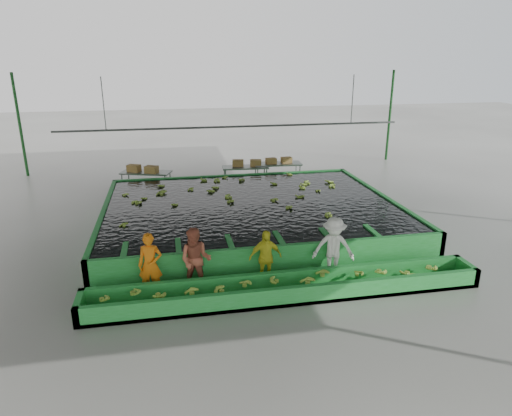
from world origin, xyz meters
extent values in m
plane|color=gray|center=(0.00, 0.00, 0.00)|extent=(80.00, 80.00, 0.00)
cube|color=gray|center=(0.00, 0.00, 5.00)|extent=(20.00, 22.00, 0.04)
cube|color=black|center=(0.00, 1.50, 0.85)|extent=(9.70, 7.70, 0.00)
cylinder|color=#59605B|center=(0.00, 5.00, 3.00)|extent=(0.08, 0.08, 14.00)
cylinder|color=#59605B|center=(-5.00, 5.00, 4.00)|extent=(0.04, 0.04, 2.00)
cylinder|color=#59605B|center=(5.00, 5.00, 4.00)|extent=(0.04, 0.04, 2.00)
imported|color=orange|center=(-3.32, -2.80, 0.81)|extent=(0.64, 0.46, 1.63)
imported|color=#A25138|center=(-2.20, -2.80, 0.84)|extent=(0.97, 0.85, 1.69)
imported|color=gold|center=(-0.40, -2.80, 0.75)|extent=(0.91, 0.44, 1.50)
imported|color=silver|center=(1.46, -2.80, 0.86)|extent=(1.26, 0.96, 1.72)
camera|label=1|loc=(-2.73, -13.37, 5.73)|focal=32.00mm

